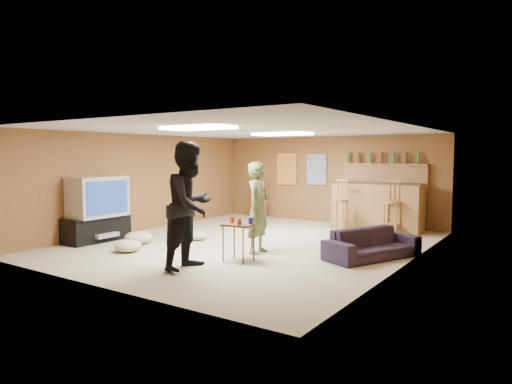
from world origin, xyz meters
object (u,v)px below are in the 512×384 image
Objects in this scene: tv_body at (98,197)px; sofa at (372,244)px; bar_counter at (377,206)px; tray_table at (238,243)px; person_black at (191,205)px; person_olive at (258,208)px.

sofa is (5.06, 1.61, -0.65)m from tv_body.
bar_counter reaches higher than tray_table.
sofa is (2.05, 2.20, -0.72)m from person_black.
bar_counter is at bearing -20.50° from person_olive.
person_black reaches higher than sofa.
person_black is at bearing -11.17° from tv_body.
tray_table is (0.08, -0.71, -0.50)m from person_olive.
sofa is at bearing 17.68° from tv_body.
person_black is at bearing 161.81° from sofa.
person_olive is 0.87m from tray_table.
tray_table reaches higher than sofa.
person_black is at bearing -102.82° from bar_counter.
person_olive reaches higher than tv_body.
tray_table is (3.33, 0.19, -0.59)m from tv_body.
sofa is (1.81, 0.71, -0.56)m from person_olive.
tray_table is at bearing 154.20° from sofa.
person_olive is at bearing 96.72° from tray_table.
person_olive is at bearing 136.23° from sofa.
person_black is (3.00, -0.59, 0.07)m from tv_body.
tv_body is 0.55× the size of bar_counter.
tray_table is at bearing -27.79° from person_black.
bar_counter is 1.24× the size of person_olive.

